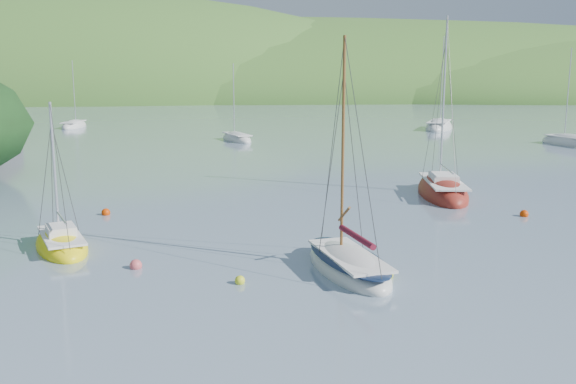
{
  "coord_description": "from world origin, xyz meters",
  "views": [
    {
      "loc": [
        -0.54,
        -21.97,
        7.82
      ],
      "look_at": [
        1.01,
        8.0,
        1.99
      ],
      "focal_mm": 40.0,
      "sensor_mm": 36.0,
      "label": 1
    }
  ],
  "objects_px": {
    "sloop_red": "(442,192)",
    "distant_sloop_a": "(237,139)",
    "daysailer_white": "(348,266)",
    "sailboat_yellow": "(62,245)",
    "distant_sloop_c": "(74,126)",
    "distant_sloop_d": "(571,144)",
    "distant_sloop_b": "(439,128)"
  },
  "relations": [
    {
      "from": "sailboat_yellow",
      "to": "distant_sloop_c",
      "type": "relative_size",
      "value": 0.73
    },
    {
      "from": "distant_sloop_a",
      "to": "distant_sloop_c",
      "type": "xyz_separation_m",
      "value": [
        -22.07,
        16.88,
        0.01
      ]
    },
    {
      "from": "distant_sloop_b",
      "to": "distant_sloop_a",
      "type": "bearing_deg",
      "value": -132.12
    },
    {
      "from": "daysailer_white",
      "to": "distant_sloop_b",
      "type": "xyz_separation_m",
      "value": [
        20.19,
        57.89,
        -0.01
      ]
    },
    {
      "from": "sloop_red",
      "to": "distant_sloop_a",
      "type": "bearing_deg",
      "value": 119.05
    },
    {
      "from": "sailboat_yellow",
      "to": "distant_sloop_c",
      "type": "xyz_separation_m",
      "value": [
        -15.5,
        59.02,
        -0.0
      ]
    },
    {
      "from": "distant_sloop_a",
      "to": "distant_sloop_d",
      "type": "xyz_separation_m",
      "value": [
        34.27,
        -6.09,
        0.02
      ]
    },
    {
      "from": "distant_sloop_c",
      "to": "distant_sloop_d",
      "type": "bearing_deg",
      "value": -17.98
    },
    {
      "from": "distant_sloop_c",
      "to": "distant_sloop_d",
      "type": "relative_size",
      "value": 0.89
    },
    {
      "from": "sloop_red",
      "to": "distant_sloop_a",
      "type": "relative_size",
      "value": 1.32
    },
    {
      "from": "daysailer_white",
      "to": "sailboat_yellow",
      "type": "height_order",
      "value": "daysailer_white"
    },
    {
      "from": "sloop_red",
      "to": "distant_sloop_a",
      "type": "xyz_separation_m",
      "value": [
        -13.58,
        31.29,
        -0.06
      ]
    },
    {
      "from": "sailboat_yellow",
      "to": "distant_sloop_b",
      "type": "distance_m",
      "value": 63.02
    },
    {
      "from": "distant_sloop_c",
      "to": "distant_sloop_d",
      "type": "xyz_separation_m",
      "value": [
        56.34,
        -22.98,
        0.01
      ]
    },
    {
      "from": "distant_sloop_d",
      "to": "sailboat_yellow",
      "type": "bearing_deg",
      "value": -157.36
    },
    {
      "from": "sailboat_yellow",
      "to": "distant_sloop_b",
      "type": "bearing_deg",
      "value": 34.99
    },
    {
      "from": "sailboat_yellow",
      "to": "sloop_red",
      "type": "bearing_deg",
      "value": 4.17
    },
    {
      "from": "daysailer_white",
      "to": "sloop_red",
      "type": "distance_m",
      "value": 16.69
    },
    {
      "from": "daysailer_white",
      "to": "distant_sloop_a",
      "type": "xyz_separation_m",
      "value": [
        -5.57,
        45.93,
        -0.06
      ]
    },
    {
      "from": "sailboat_yellow",
      "to": "distant_sloop_a",
      "type": "xyz_separation_m",
      "value": [
        6.57,
        42.14,
        -0.01
      ]
    },
    {
      "from": "daysailer_white",
      "to": "distant_sloop_b",
      "type": "height_order",
      "value": "distant_sloop_b"
    },
    {
      "from": "daysailer_white",
      "to": "distant_sloop_c",
      "type": "distance_m",
      "value": 68.63
    },
    {
      "from": "distant_sloop_b",
      "to": "sloop_red",
      "type": "bearing_deg",
      "value": -82.74
    },
    {
      "from": "daysailer_white",
      "to": "sloop_red",
      "type": "xyz_separation_m",
      "value": [
        8.01,
        14.65,
        0.0
      ]
    },
    {
      "from": "distant_sloop_b",
      "to": "distant_sloop_d",
      "type": "distance_m",
      "value": 19.95
    },
    {
      "from": "daysailer_white",
      "to": "distant_sloop_a",
      "type": "relative_size",
      "value": 1.07
    },
    {
      "from": "sailboat_yellow",
      "to": "distant_sloop_a",
      "type": "distance_m",
      "value": 42.65
    },
    {
      "from": "daysailer_white",
      "to": "distant_sloop_b",
      "type": "distance_m",
      "value": 61.31
    },
    {
      "from": "sailboat_yellow",
      "to": "daysailer_white",
      "type": "bearing_deg",
      "value": -41.49
    },
    {
      "from": "sailboat_yellow",
      "to": "distant_sloop_a",
      "type": "height_order",
      "value": "distant_sloop_a"
    },
    {
      "from": "distant_sloop_c",
      "to": "daysailer_white",
      "type": "bearing_deg",
      "value": -62.04
    },
    {
      "from": "sloop_red",
      "to": "distant_sloop_a",
      "type": "distance_m",
      "value": 34.11
    }
  ]
}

